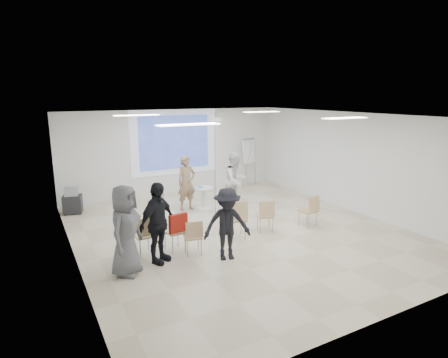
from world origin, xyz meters
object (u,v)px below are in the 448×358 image
chair_right_inner (266,213)px  audience_outer (125,225)px  chair_right_far (310,209)px  audience_mid (227,219)px  laptop (192,235)px  pedestal_table (204,197)px  av_cart (72,202)px  chair_left_mid (177,229)px  chair_center (237,217)px  chair_far_left (145,233)px  player_right (235,178)px  flipchart_easel (249,151)px  chair_left_inner (193,235)px  audience_left (157,217)px  player_left (187,179)px

chair_right_inner → audience_outer: (-3.75, -0.58, 0.51)m
chair_right_far → audience_mid: 3.03m
chair_right_inner → laptop: (-2.21, -0.32, -0.07)m
chair_right_inner → pedestal_table: bearing=122.5°
chair_right_inner → av_cart: bearing=156.5°
chair_left_mid → chair_center: bearing=-10.6°
audience_mid → av_cart: (-2.55, 5.00, -0.54)m
chair_far_left → audience_outer: size_ratio=0.44×
chair_far_left → chair_center: chair_center is taller
player_right → chair_right_inner: 2.36m
chair_right_far → flipchart_easel: 4.95m
chair_far_left → audience_mid: (1.51, -1.01, 0.37)m
chair_far_left → audience_outer: bearing=-138.1°
chair_left_mid → audience_outer: audience_outer is taller
chair_right_far → chair_far_left: bearing=166.8°
audience_outer → chair_right_inner: bearing=-40.4°
chair_left_mid → chair_right_far: chair_left_mid is taller
chair_center → av_cart: size_ratio=1.25×
audience_outer → av_cart: bearing=46.5°
chair_left_inner → audience_mid: bearing=-30.5°
flipchart_easel → player_right: bearing=-147.3°
audience_mid → flipchart_easel: (3.97, 5.44, 0.47)m
flipchart_easel → av_cart: 6.61m
chair_left_mid → chair_right_inner: chair_left_mid is taller
chair_center → laptop: size_ratio=3.32×
pedestal_table → audience_mid: bearing=-107.5°
audience_mid → audience_outer: (-2.09, 0.35, 0.13)m
chair_right_inner → audience_left: bearing=-152.4°
av_cart → chair_left_inner: bearing=-50.1°
player_right → laptop: player_right is taller
chair_far_left → chair_right_far: (4.44, -0.33, -0.01)m
laptop → audience_outer: 1.67m
chair_left_mid → audience_mid: bearing=-57.6°
player_right → chair_left_mid: player_right is taller
pedestal_table → flipchart_easel: bearing=34.0°
audience_outer → av_cart: 4.72m
player_left → chair_left_inner: 3.45m
chair_left_mid → av_cart: (-1.74, 4.10, -0.16)m
chair_left_mid → chair_center: chair_center is taller
pedestal_table → audience_mid: size_ratio=0.40×
pedestal_table → chair_left_inner: 3.43m
chair_right_far → audience_left: audience_left is taller
player_left → audience_left: size_ratio=0.96×
chair_right_inner → chair_right_far: (1.28, -0.25, 0.01)m
player_left → av_cart: 3.48m
flipchart_easel → av_cart: size_ratio=2.35×
laptop → audience_mid: bearing=144.3°
chair_far_left → av_cart: 4.13m
pedestal_table → chair_center: (-0.34, -2.64, 0.19)m
chair_center → chair_right_far: (2.17, -0.19, -0.07)m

